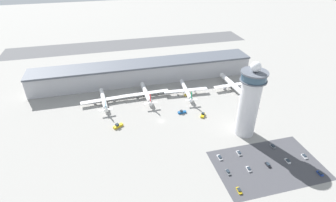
# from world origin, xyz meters

# --- Properties ---
(ground_plane) EXTENTS (1000.00, 1000.00, 0.00)m
(ground_plane) POSITION_xyz_m (0.00, 0.00, 0.00)
(ground_plane) COLOR gray
(terminal_building) EXTENTS (207.29, 25.00, 18.72)m
(terminal_building) POSITION_xyz_m (0.00, 70.00, 9.46)
(terminal_building) COLOR #B2B2B7
(terminal_building) RESTS_ON ground
(runway_strip) EXTENTS (310.94, 44.00, 0.01)m
(runway_strip) POSITION_xyz_m (0.00, 180.01, 0.00)
(runway_strip) COLOR #515154
(runway_strip) RESTS_ON ground
(control_tower) EXTENTS (17.09, 17.09, 53.61)m
(control_tower) POSITION_xyz_m (53.35, -27.75, 25.70)
(control_tower) COLOR silver
(control_tower) RESTS_ON ground
(parking_lot_surface) EXTENTS (64.00, 40.00, 0.01)m
(parking_lot_surface) POSITION_xyz_m (52.10, -60.15, 0.00)
(parking_lot_surface) COLOR #424247
(parking_lot_surface) RESTS_ON ground
(airplane_gate_alpha) EXTENTS (37.26, 35.25, 11.72)m
(airplane_gate_alpha) POSITION_xyz_m (-40.29, 36.22, 3.90)
(airplane_gate_alpha) COLOR white
(airplane_gate_alpha) RESTS_ON ground
(airplane_gate_bravo) EXTENTS (40.19, 36.93, 12.30)m
(airplane_gate_bravo) POSITION_xyz_m (-4.48, 37.64, 4.24)
(airplane_gate_bravo) COLOR white
(airplane_gate_bravo) RESTS_ON ground
(airplane_gate_charlie) EXTENTS (38.97, 36.59, 11.81)m
(airplane_gate_charlie) POSITION_xyz_m (30.35, 33.93, 4.39)
(airplane_gate_charlie) COLOR white
(airplane_gate_charlie) RESTS_ON ground
(airplane_gate_delta) EXTENTS (35.25, 43.83, 13.98)m
(airplane_gate_delta) POSITION_xyz_m (74.18, 32.72, 4.55)
(airplane_gate_delta) COLOR white
(airplane_gate_delta) RESTS_ON ground
(service_truck_catering) EXTENTS (7.71, 6.07, 3.10)m
(service_truck_catering) POSITION_xyz_m (-31.93, 0.63, 1.08)
(service_truck_catering) COLOR black
(service_truck_catering) RESTS_ON ground
(service_truck_fuel) EXTENTS (6.68, 2.62, 2.55)m
(service_truck_fuel) POSITION_xyz_m (18.34, 6.65, 0.88)
(service_truck_fuel) COLOR black
(service_truck_fuel) RESTS_ON ground
(service_truck_baggage) EXTENTS (5.42, 6.38, 2.69)m
(service_truck_baggage) POSITION_xyz_m (32.72, -1.37, 0.93)
(service_truck_baggage) COLOR black
(service_truck_baggage) RESTS_ON ground
(service_truck_water) EXTENTS (6.83, 3.90, 2.62)m
(service_truck_water) POSITION_xyz_m (31.92, 32.48, 0.91)
(service_truck_water) COLOR black
(service_truck_water) RESTS_ON ground
(car_grey_coupe) EXTENTS (1.89, 4.02, 1.42)m
(car_grey_coupe) POSITION_xyz_m (77.36, -73.91, 0.55)
(car_grey_coupe) COLOR black
(car_grey_coupe) RESTS_ON ground
(car_white_wagon) EXTENTS (1.89, 4.30, 1.51)m
(car_white_wagon) POSITION_xyz_m (38.92, -60.73, 0.59)
(car_white_wagon) COLOR black
(car_white_wagon) RESTS_ON ground
(car_navy_sedan) EXTENTS (1.90, 4.56, 1.49)m
(car_navy_sedan) POSITION_xyz_m (26.05, -73.50, 0.58)
(car_navy_sedan) COLOR black
(car_navy_sedan) RESTS_ON ground
(car_green_van) EXTENTS (2.03, 4.81, 1.51)m
(car_green_van) POSITION_xyz_m (26.32, -47.44, 0.58)
(car_green_van) COLOR black
(car_green_van) RESTS_ON ground
(car_yellow_taxi) EXTENTS (1.91, 4.52, 1.55)m
(car_yellow_taxi) POSITION_xyz_m (26.02, -59.85, 0.60)
(car_yellow_taxi) COLOR black
(car_yellow_taxi) RESTS_ON ground
(car_red_hatchback) EXTENTS (1.86, 4.18, 1.58)m
(car_red_hatchback) POSITION_xyz_m (39.81, -46.90, 0.62)
(car_red_hatchback) COLOR black
(car_red_hatchback) RESTS_ON ground
(car_black_suv) EXTENTS (1.91, 4.46, 1.37)m
(car_black_suv) POSITION_xyz_m (51.97, -60.40, 0.53)
(car_black_suv) COLOR black
(car_black_suv) RESTS_ON ground
(car_maroon_suv) EXTENTS (1.99, 4.28, 1.45)m
(car_maroon_suv) POSITION_xyz_m (64.45, -46.30, 0.56)
(car_maroon_suv) COLOR black
(car_maroon_suv) RESTS_ON ground
(car_silver_sedan) EXTENTS (1.90, 4.23, 1.43)m
(car_silver_sedan) POSITION_xyz_m (78.02, -59.62, 0.55)
(car_silver_sedan) COLOR black
(car_silver_sedan) RESTS_ON ground
(car_blue_compact) EXTENTS (1.88, 4.36, 1.50)m
(car_blue_compact) POSITION_xyz_m (65.35, -60.62, 0.58)
(car_blue_compact) COLOR black
(car_blue_compact) RESTS_ON ground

